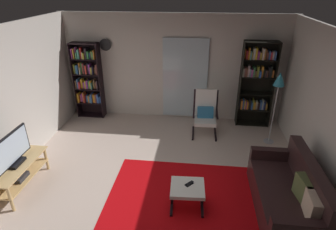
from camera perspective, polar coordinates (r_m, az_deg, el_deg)
ground_plane at (r=5.01m, az=-2.27°, el=-14.63°), size 7.02×7.02×0.00m
wall_back at (r=6.98m, az=1.17°, el=9.54°), size 5.60×0.06×2.60m
glass_door_panel at (r=6.97m, az=3.48°, el=7.32°), size 1.10×0.01×2.00m
area_rug at (r=4.77m, az=2.80°, el=-17.14°), size 2.45×2.11×0.01m
tv_stand at (r=5.46m, az=-28.35°, el=-10.26°), size 0.50×1.18×0.48m
television at (r=5.25m, az=-29.24°, el=-6.39°), size 0.20×0.86×0.56m
bookshelf_near_tv at (r=7.38m, az=-16.08°, el=7.23°), size 0.69×0.30×1.92m
bookshelf_near_sofa at (r=6.93m, az=17.53°, el=6.69°), size 0.78×0.30×2.05m
leather_sofa at (r=4.77m, az=23.50°, el=-14.82°), size 0.81×1.78×0.86m
lounge_armchair at (r=6.46m, az=7.64°, el=0.67°), size 0.57×0.65×1.02m
ottoman at (r=4.47m, az=3.98°, el=-15.03°), size 0.54×0.50×0.40m
tv_remote at (r=4.47m, az=4.50°, el=-13.79°), size 0.11×0.14×0.02m
cell_phone at (r=4.46m, az=4.34°, el=-13.90°), size 0.14×0.15×0.01m
floor_lamp_by_shelf at (r=6.12m, az=21.70°, el=5.81°), size 0.23×0.23×1.61m
wall_clock at (r=7.12m, az=-12.67°, el=13.83°), size 0.29×0.03×0.29m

